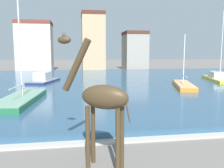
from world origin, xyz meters
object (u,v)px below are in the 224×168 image
sailboat_yellow (220,80)px  sailboat_orange (183,86)px  giraffe_statue (101,99)px  sailboat_green (24,100)px  sailboat_navy (45,81)px

sailboat_yellow → sailboat_orange: sailboat_yellow is taller
giraffe_statue → sailboat_green: (-5.00, 10.98, -2.06)m
giraffe_statue → sailboat_yellow: size_ratio=0.51×
sailboat_green → sailboat_yellow: bearing=22.1°
sailboat_yellow → sailboat_orange: (-7.12, -3.83, -0.10)m
sailboat_yellow → sailboat_navy: bearing=172.8°
giraffe_statue → sailboat_yellow: 27.45m
giraffe_statue → sailboat_navy: sailboat_navy is taller
giraffe_statue → sailboat_green: sailboat_green is taller
giraffe_statue → sailboat_green: 12.24m
sailboat_navy → sailboat_yellow: bearing=-7.2°
sailboat_yellow → sailboat_green: bearing=-157.9°
sailboat_yellow → sailboat_orange: 8.09m
giraffe_statue → sailboat_orange: bearing=56.2°
sailboat_green → giraffe_statue: bearing=-65.5°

